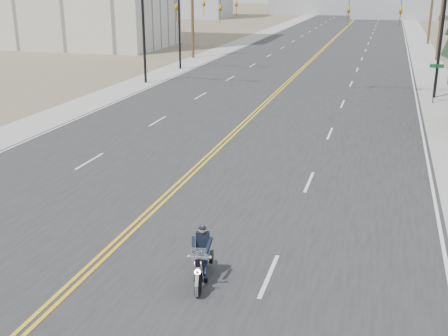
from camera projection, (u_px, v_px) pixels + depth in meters
name	position (u px, v px, depth m)	size (l,w,h in m)	color
ground_plane	(27.00, 328.00, 13.27)	(400.00, 400.00, 0.00)	#776D56
road	(332.00, 41.00, 77.06)	(20.00, 200.00, 0.01)	#303033
sidewalk_left	(250.00, 39.00, 80.10)	(3.00, 200.00, 0.01)	#A5A5A0
sidewalk_right	(420.00, 44.00, 74.03)	(3.00, 200.00, 0.01)	#A5A5A0
traffic_mast_left	(167.00, 21.00, 43.24)	(7.10, 0.26, 7.00)	black
traffic_mast_right	(411.00, 25.00, 38.51)	(7.10, 0.26, 7.00)	black
traffic_mast_far	(197.00, 16.00, 50.64)	(6.10, 0.26, 7.00)	black
street_sign	(436.00, 77.00, 37.19)	(0.90, 0.06, 2.62)	black
utility_pole_d	(443.00, 0.00, 56.38)	(2.20, 0.30, 11.50)	brown
utility_pole_left	(192.00, 5.00, 58.58)	(2.20, 0.30, 10.50)	brown
motorcyclist	(201.00, 256.00, 15.10)	(0.84, 1.97, 1.54)	black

